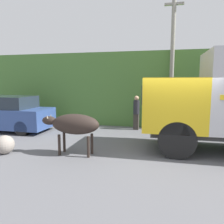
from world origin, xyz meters
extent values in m
plane|color=slate|center=(0.00, 0.00, 0.00)|extent=(60.00, 60.00, 0.00)
cube|color=#4C7A38|center=(0.00, 6.86, 1.98)|extent=(32.00, 5.47, 3.95)
cube|color=gold|center=(-0.07, 0.62, 1.64)|extent=(1.97, 2.36, 1.74)
cube|color=#232D38|center=(-1.07, 0.62, 1.96)|extent=(0.04, 2.01, 0.61)
cylinder|color=black|center=(0.03, -0.30, 0.59)|extent=(1.18, 0.52, 1.18)
ellipsoid|color=#2D231E|center=(-3.18, -0.77, 1.02)|extent=(1.61, 0.67, 0.67)
ellipsoid|color=#2D231E|center=(-4.11, -0.77, 1.10)|extent=(0.50, 0.29, 0.29)
cone|color=#B7AD93|center=(-4.11, -0.89, 1.25)|extent=(0.06, 0.06, 0.11)
cone|color=#B7AD93|center=(-4.11, -0.66, 1.25)|extent=(0.06, 0.06, 0.11)
cylinder|color=#2D231E|center=(-3.68, -0.96, 0.34)|extent=(0.09, 0.09, 0.69)
cylinder|color=#2D231E|center=(-3.68, -0.59, 0.34)|extent=(0.09, 0.09, 0.69)
cylinder|color=#2D231E|center=(-2.68, -0.96, 0.34)|extent=(0.09, 0.09, 0.69)
cylinder|color=#2D231E|center=(-2.68, -0.59, 0.34)|extent=(0.09, 0.09, 0.69)
cube|color=#334C8C|center=(-7.88, 1.90, 0.65)|extent=(4.34, 1.78, 0.93)
cube|color=#232D38|center=(-7.77, 1.90, 1.40)|extent=(2.39, 1.64, 0.58)
cylinder|color=black|center=(-6.54, 1.15, 0.33)|extent=(0.66, 0.29, 0.66)
cube|color=#38332D|center=(-1.69, 3.49, 0.40)|extent=(0.29, 0.21, 0.79)
cylinder|color=#26262D|center=(-1.69, 3.49, 1.13)|extent=(0.36, 0.36, 0.69)
sphere|color=tan|center=(-1.69, 3.49, 1.59)|extent=(0.23, 0.23, 0.23)
cylinder|color=gray|center=(-0.03, 3.93, 3.42)|extent=(0.20, 0.20, 6.84)
cube|color=gray|center=(-0.03, 3.93, 6.02)|extent=(0.90, 0.16, 0.10)
sphere|color=gray|center=(-5.52, -1.23, 0.31)|extent=(0.62, 0.62, 0.62)
camera|label=1|loc=(-0.46, -7.30, 2.38)|focal=35.00mm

